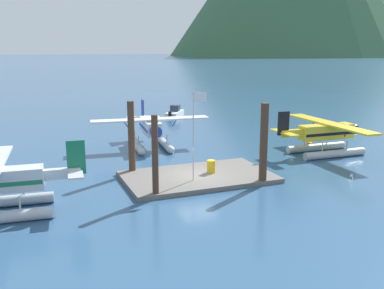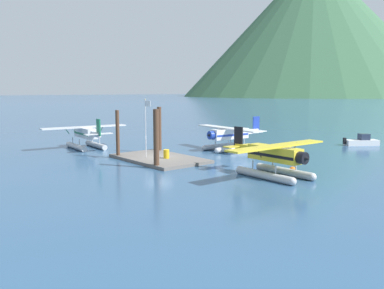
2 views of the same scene
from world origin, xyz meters
TOP-DOWN VIEW (x-y plane):
  - ground_plane at (0.00, 0.00)m, footprint 1200.00×1200.00m
  - dock_platform at (0.00, 0.00)m, footprint 10.02×6.03m
  - piling_near_left at (-3.78, -2.59)m, footprint 0.39×0.39m
  - piling_near_right at (3.47, -2.73)m, footprint 0.52×0.52m
  - piling_far_left at (-3.87, 2.77)m, footprint 0.48×0.48m
  - flagpole at (-0.64, -1.09)m, footprint 0.95×0.10m
  - fuel_drum at (1.06, 0.13)m, footprint 0.62×0.62m
  - mooring_buoy at (12.78, 4.84)m, footprint 0.61×0.61m
  - seaplane_yellow_stbd_fwd at (12.68, 2.55)m, footprint 7.98×10.43m
  - seaplane_white_bow_centre at (-0.29, 10.38)m, footprint 10.49×7.95m
  - boat_white_open_north at (7.76, 26.58)m, footprint 3.61×4.31m

SIDE VIEW (x-z plane):
  - ground_plane at x=0.00m, z-range 0.00..0.00m
  - dock_platform at x=0.00m, z-range 0.00..0.30m
  - mooring_buoy at x=12.78m, z-range 0.00..0.61m
  - boat_white_open_north at x=7.76m, z-range -0.26..1.24m
  - fuel_drum at x=1.06m, z-range 0.30..1.18m
  - seaplane_yellow_stbd_fwd at x=12.68m, z-range -0.34..3.50m
  - seaplane_white_bow_centre at x=-0.29m, z-range -0.34..3.50m
  - piling_near_left at x=-3.78m, z-range 0.00..5.01m
  - piling_far_left at x=-3.87m, z-range 0.00..5.20m
  - piling_near_right at x=3.47m, z-range 0.00..5.38m
  - flagpole at x=-0.64m, z-range 1.03..6.92m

